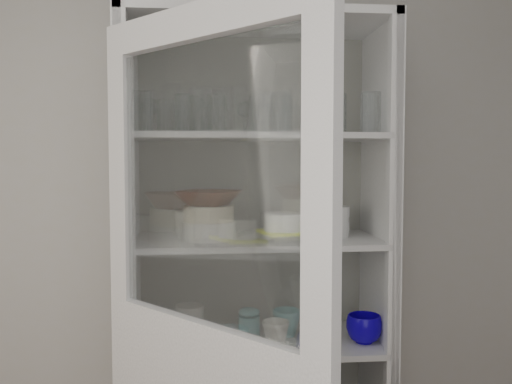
% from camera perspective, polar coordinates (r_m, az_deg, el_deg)
% --- Properties ---
extents(wall_back, '(3.60, 0.02, 2.60)m').
position_cam_1_polar(wall_back, '(2.33, -5.41, -3.10)').
color(wall_back, '#AEADAB').
rests_on(wall_back, ground).
extents(pantry_cabinet, '(1.00, 0.45, 2.10)m').
position_cam_1_polar(pantry_cabinet, '(2.24, -0.14, -12.71)').
color(pantry_cabinet, beige).
rests_on(pantry_cabinet, floor).
extents(tumbler_0, '(0.08, 0.08, 0.14)m').
position_cam_1_polar(tumbler_0, '(1.94, -11.84, 8.30)').
color(tumbler_0, silver).
rests_on(tumbler_0, shelf_glass).
extents(tumbler_1, '(0.08, 0.08, 0.14)m').
position_cam_1_polar(tumbler_1, '(1.96, -4.09, 8.26)').
color(tumbler_1, silver).
rests_on(tumbler_1, shelf_glass).
extents(tumbler_2, '(0.09, 0.09, 0.16)m').
position_cam_1_polar(tumbler_2, '(1.95, -5.72, 8.55)').
color(tumbler_2, silver).
rests_on(tumbler_2, shelf_glass).
extents(tumbler_3, '(0.09, 0.09, 0.15)m').
position_cam_1_polar(tumbler_3, '(1.98, 2.51, 8.41)').
color(tumbler_3, silver).
rests_on(tumbler_3, shelf_glass).
extents(tumbler_4, '(0.08, 0.08, 0.15)m').
position_cam_1_polar(tumbler_4, '(1.98, 1.14, 8.36)').
color(tumbler_4, silver).
rests_on(tumbler_4, shelf_glass).
extents(tumbler_5, '(0.09, 0.09, 0.14)m').
position_cam_1_polar(tumbler_5, '(1.99, 8.51, 8.20)').
color(tumbler_5, silver).
rests_on(tumbler_5, shelf_glass).
extents(tumbler_6, '(0.09, 0.09, 0.15)m').
position_cam_1_polar(tumbler_6, '(2.05, 11.96, 8.17)').
color(tumbler_6, silver).
rests_on(tumbler_6, shelf_glass).
extents(tumbler_7, '(0.09, 0.09, 0.13)m').
position_cam_1_polar(tumbler_7, '(2.10, -9.49, 7.82)').
color(tumbler_7, silver).
rests_on(tumbler_7, shelf_glass).
extents(tumbler_8, '(0.08, 0.08, 0.15)m').
position_cam_1_polar(tumbler_8, '(2.10, -7.54, 8.10)').
color(tumbler_8, silver).
rests_on(tumbler_8, shelf_glass).
extents(tumbler_9, '(0.09, 0.09, 0.14)m').
position_cam_1_polar(tumbler_9, '(2.07, -5.74, 7.98)').
color(tumbler_9, silver).
rests_on(tumbler_9, shelf_glass).
extents(tumbler_10, '(0.08, 0.08, 0.15)m').
position_cam_1_polar(tumbler_10, '(2.12, 0.20, 8.03)').
color(tumbler_10, silver).
rests_on(tumbler_10, shelf_glass).
extents(tumbler_11, '(0.08, 0.08, 0.15)m').
position_cam_1_polar(tumbler_11, '(2.10, 1.58, 8.14)').
color(tumbler_11, silver).
rests_on(tumbler_11, shelf_glass).
extents(goblet_0, '(0.07, 0.07, 0.16)m').
position_cam_1_polar(goblet_0, '(2.21, -11.01, 7.96)').
color(goblet_0, silver).
rests_on(goblet_0, shelf_glass).
extents(goblet_1, '(0.07, 0.07, 0.15)m').
position_cam_1_polar(goblet_1, '(2.20, -1.14, 7.93)').
color(goblet_1, silver).
rests_on(goblet_1, shelf_glass).
extents(goblet_2, '(0.08, 0.08, 0.18)m').
position_cam_1_polar(goblet_2, '(2.20, 2.93, 8.30)').
color(goblet_2, silver).
rests_on(goblet_2, shelf_glass).
extents(goblet_3, '(0.08, 0.08, 0.18)m').
position_cam_1_polar(goblet_3, '(2.25, 6.09, 8.13)').
color(goblet_3, silver).
rests_on(goblet_3, shelf_glass).
extents(plate_stack_front, '(0.21, 0.21, 0.07)m').
position_cam_1_polar(plate_stack_front, '(2.07, -4.97, -4.03)').
color(plate_stack_front, white).
rests_on(plate_stack_front, shelf_plates).
extents(plate_stack_back, '(0.22, 0.22, 0.10)m').
position_cam_1_polar(plate_stack_back, '(2.20, -5.74, -3.22)').
color(plate_stack_back, white).
rests_on(plate_stack_back, shelf_plates).
extents(cream_bowl, '(0.24, 0.24, 0.06)m').
position_cam_1_polar(cream_bowl, '(2.06, -4.98, -2.25)').
color(cream_bowl, beige).
rests_on(cream_bowl, plate_stack_front).
extents(terracotta_bowl, '(0.31, 0.31, 0.06)m').
position_cam_1_polar(terracotta_bowl, '(2.06, -4.99, -0.63)').
color(terracotta_bowl, '#481E0E').
rests_on(terracotta_bowl, cream_bowl).
extents(glass_platter, '(0.41, 0.41, 0.02)m').
position_cam_1_polar(glass_platter, '(2.08, 2.99, -4.67)').
color(glass_platter, silver).
rests_on(glass_platter, shelf_plates).
extents(yellow_trivet, '(0.21, 0.21, 0.01)m').
position_cam_1_polar(yellow_trivet, '(2.08, 2.99, -4.23)').
color(yellow_trivet, '#F8FC1E').
rests_on(yellow_trivet, glass_platter).
extents(white_ramekin, '(0.16, 0.16, 0.07)m').
position_cam_1_polar(white_ramekin, '(2.08, 2.99, -3.16)').
color(white_ramekin, white).
rests_on(white_ramekin, yellow_trivet).
extents(grey_bowl_stack, '(0.15, 0.15, 0.12)m').
position_cam_1_polar(grey_bowl_stack, '(2.15, 7.82, -3.08)').
color(grey_bowl_stack, silver).
rests_on(grey_bowl_stack, shelf_plates).
extents(mug_blue, '(0.17, 0.17, 0.11)m').
position_cam_1_polar(mug_blue, '(2.18, 11.31, -13.93)').
color(mug_blue, '#0809A3').
rests_on(mug_blue, shelf_mugs).
extents(mug_teal, '(0.14, 0.14, 0.10)m').
position_cam_1_polar(mug_teal, '(2.23, 3.25, -13.56)').
color(mug_teal, teal).
rests_on(mug_teal, shelf_mugs).
extents(mug_white, '(0.13, 0.13, 0.10)m').
position_cam_1_polar(mug_white, '(2.10, 2.08, -14.69)').
color(mug_white, white).
rests_on(mug_white, shelf_mugs).
extents(teal_jar, '(0.08, 0.08, 0.10)m').
position_cam_1_polar(teal_jar, '(2.21, -0.71, -13.78)').
color(teal_jar, teal).
rests_on(teal_jar, shelf_mugs).
extents(measuring_cups, '(0.10, 0.10, 0.04)m').
position_cam_1_polar(measuring_cups, '(2.11, -9.43, -15.53)').
color(measuring_cups, '#B8B8B8').
rests_on(measuring_cups, shelf_mugs).
extents(white_canister, '(0.13, 0.13, 0.13)m').
position_cam_1_polar(white_canister, '(2.22, -6.96, -13.35)').
color(white_canister, white).
rests_on(white_canister, shelf_mugs).
extents(tumbler_12, '(0.07, 0.07, 0.14)m').
position_cam_1_polar(tumbler_12, '(2.01, -7.55, 8.16)').
color(tumbler_12, silver).
rests_on(tumbler_12, shelf_glass).
extents(tumbler_13, '(0.07, 0.07, 0.14)m').
position_cam_1_polar(tumbler_13, '(2.00, 2.80, 8.28)').
color(tumbler_13, silver).
rests_on(tumbler_13, shelf_glass).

